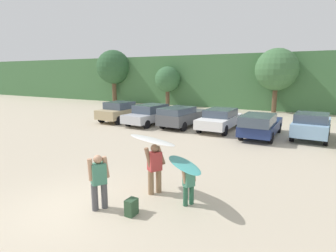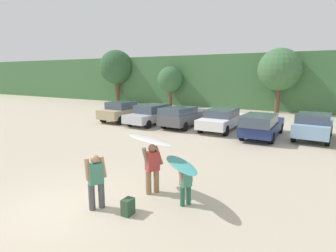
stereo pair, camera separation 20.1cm
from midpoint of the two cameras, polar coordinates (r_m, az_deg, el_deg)
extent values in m
plane|color=beige|center=(8.55, -20.29, -15.83)|extent=(120.00, 120.00, 0.00)
cube|color=#427042|center=(35.74, 19.41, 8.85)|extent=(108.00, 12.00, 5.80)
cylinder|color=brown|center=(37.42, -11.20, 6.97)|extent=(0.58, 0.58, 2.75)
sphere|color=#2D5633|center=(37.36, -11.38, 11.90)|extent=(4.35, 4.35, 4.35)
cylinder|color=brown|center=(32.43, -0.27, 5.83)|extent=(0.47, 0.47, 1.86)
sphere|color=#38663D|center=(32.32, -0.27, 9.67)|extent=(2.93, 2.93, 2.93)
cylinder|color=brown|center=(28.80, 21.01, 5.06)|extent=(0.45, 0.45, 2.43)
sphere|color=#427042|center=(28.69, 21.40, 10.86)|extent=(4.01, 4.01, 4.01)
cube|color=tan|center=(22.24, -9.91, 2.73)|extent=(2.07, 4.11, 0.69)
cube|color=#3F4C5B|center=(22.03, -10.28, 4.25)|extent=(1.83, 2.00, 0.54)
cylinder|color=black|center=(23.84, -9.33, 2.45)|extent=(0.25, 0.68, 0.67)
cylinder|color=black|center=(22.78, -6.06, 2.14)|extent=(0.25, 0.68, 0.67)
cylinder|color=black|center=(21.91, -13.85, 1.55)|extent=(0.25, 0.68, 0.67)
cylinder|color=black|center=(20.75, -10.52, 1.18)|extent=(0.25, 0.68, 0.67)
cube|color=silver|center=(20.60, -4.04, 2.00)|extent=(2.18, 4.67, 0.59)
cube|color=#3F4C5B|center=(20.59, -3.92, 3.65)|extent=(1.87, 2.51, 0.58)
cylinder|color=black|center=(22.32, -3.39, 1.93)|extent=(0.27, 0.62, 0.60)
cylinder|color=black|center=(21.39, 0.17, 1.56)|extent=(0.27, 0.62, 0.60)
cylinder|color=black|center=(20.03, -8.50, 0.80)|extent=(0.27, 0.62, 0.60)
cylinder|color=black|center=(18.98, -4.77, 0.34)|extent=(0.27, 0.62, 0.60)
cube|color=#4C4F54|center=(19.72, 3.01, 1.87)|extent=(2.15, 4.62, 0.74)
cube|color=#3F4C5B|center=(18.81, 1.55, 3.23)|extent=(1.87, 2.67, 0.42)
cylinder|color=black|center=(21.45, 3.08, 1.60)|extent=(0.27, 0.64, 0.63)
cylinder|color=black|center=(20.69, 7.03, 1.19)|extent=(0.27, 0.64, 0.63)
cylinder|color=black|center=(18.97, -1.40, 0.40)|extent=(0.27, 0.64, 0.63)
cylinder|color=black|center=(18.11, 2.90, -0.11)|extent=(0.27, 0.64, 0.63)
cube|color=white|center=(18.70, 10.39, 1.06)|extent=(1.91, 4.53, 0.60)
cube|color=#3F4C5B|center=(18.71, 10.54, 2.75)|extent=(1.74, 2.36, 0.49)
cylinder|color=black|center=(20.41, 9.51, 1.04)|extent=(0.23, 0.67, 0.66)
cylinder|color=black|center=(19.91, 14.04, 0.63)|extent=(0.23, 0.67, 0.66)
cylinder|color=black|center=(17.68, 6.20, -0.37)|extent=(0.23, 0.67, 0.66)
cylinder|color=black|center=(17.11, 11.36, -0.90)|extent=(0.23, 0.67, 0.66)
cube|color=navy|center=(17.49, 18.47, -0.05)|extent=(1.83, 4.80, 0.58)
cube|color=#3F4C5B|center=(16.25, 17.80, 1.22)|extent=(1.67, 2.63, 0.55)
cylinder|color=black|center=(19.22, 16.94, 0.10)|extent=(0.22, 0.65, 0.65)
cylinder|color=black|center=(18.96, 21.72, -0.35)|extent=(0.22, 0.65, 0.65)
cylinder|color=black|center=(16.20, 14.54, -1.72)|extent=(0.22, 0.65, 0.65)
cylinder|color=black|center=(15.89, 20.19, -2.28)|extent=(0.22, 0.65, 0.65)
cube|color=#84ADD1|center=(18.02, 27.33, -0.08)|extent=(2.03, 4.28, 0.72)
cube|color=#3F4C5B|center=(17.39, 27.36, 1.57)|extent=(1.78, 2.14, 0.48)
cylinder|color=black|center=(19.51, 25.17, -0.23)|extent=(0.25, 0.72, 0.71)
cylinder|color=black|center=(19.41, 29.98, -0.70)|extent=(0.25, 0.72, 0.71)
cylinder|color=black|center=(16.80, 24.07, -1.77)|extent=(0.25, 0.72, 0.71)
cylinder|color=black|center=(16.69, 29.65, -2.34)|extent=(0.25, 0.72, 0.71)
cylinder|color=#8C6B4C|center=(8.81, -4.23, -11.60)|extent=(0.18, 0.18, 0.77)
cylinder|color=#8C6B4C|center=(8.92, -2.61, -11.28)|extent=(0.18, 0.18, 0.77)
cube|color=#B23838|center=(8.63, -3.46, -7.27)|extent=(0.45, 0.49, 0.59)
sphere|color=#8C664C|center=(8.51, -3.50, -4.60)|extent=(0.25, 0.25, 0.25)
cylinder|color=#8C664C|center=(8.49, -4.78, -6.50)|extent=(0.25, 0.30, 0.63)
cylinder|color=#8C664C|center=(8.68, -2.20, -6.09)|extent=(0.28, 0.35, 0.63)
cylinder|color=#26593F|center=(8.12, 2.92, -14.32)|extent=(0.14, 0.14, 0.58)
cylinder|color=#26593F|center=(8.22, 4.18, -14.00)|extent=(0.14, 0.14, 0.58)
cube|color=#3F7F66|center=(7.97, 3.60, -10.81)|extent=(0.34, 0.37, 0.45)
sphere|color=tan|center=(7.86, 3.63, -8.66)|extent=(0.19, 0.19, 0.19)
cylinder|color=tan|center=(7.84, 2.60, -10.24)|extent=(0.18, 0.21, 0.48)
cylinder|color=tan|center=(8.01, 4.59, -9.80)|extent=(0.16, 0.18, 0.48)
cylinder|color=#4C4C51|center=(8.12, -15.64, -14.06)|extent=(0.18, 0.18, 0.75)
cylinder|color=#4C4C51|center=(8.18, -13.77, -13.77)|extent=(0.18, 0.18, 0.75)
cube|color=#3F7F66|center=(7.90, -14.93, -9.52)|extent=(0.45, 0.48, 0.58)
sphere|color=tan|center=(7.77, -15.08, -6.68)|extent=(0.24, 0.24, 0.24)
cylinder|color=tan|center=(7.80, -16.50, -8.68)|extent=(0.19, 0.20, 0.61)
cylinder|color=tan|center=(7.90, -13.49, -8.27)|extent=(0.21, 0.24, 0.62)
ellipsoid|color=white|center=(8.54, -4.19, -2.88)|extent=(2.17, 1.26, 0.12)
ellipsoid|color=teal|center=(7.84, 2.53, -7.99)|extent=(1.75, 1.58, 0.12)
cube|color=#2D4C33|center=(7.74, -8.36, -16.31)|extent=(0.24, 0.34, 0.45)
camera|label=1|loc=(0.10, -90.43, -0.08)|focal=29.40mm
camera|label=2|loc=(0.10, 89.57, 0.08)|focal=29.40mm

